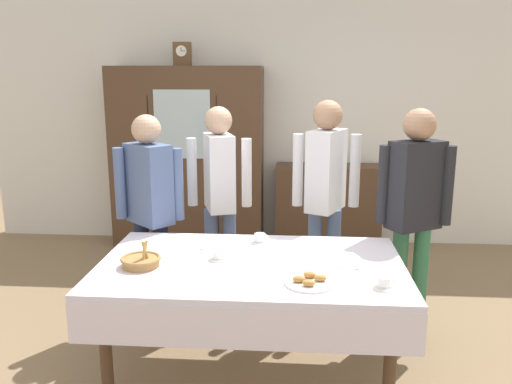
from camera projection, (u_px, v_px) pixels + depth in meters
ground_plane at (254, 358)px, 3.58m from camera, size 12.00×12.00×0.00m
back_wall at (272, 122)px, 5.85m from camera, size 6.40×0.10×2.70m
dining_table at (251, 279)px, 3.19m from camera, size 1.85×1.12×0.77m
wall_cabinet at (188, 158)px, 5.71m from camera, size 1.62×0.46×1.96m
mantel_clock at (182, 54)px, 5.46m from camera, size 0.18×0.11×0.24m
bookshelf_low at (328, 206)px, 5.76m from camera, size 1.14×0.35×0.92m
book_stack at (329, 161)px, 5.65m from camera, size 0.17×0.23×0.09m
tea_cup_near_left at (219, 255)px, 3.26m from camera, size 0.13×0.13×0.06m
tea_cup_far_left at (260, 239)px, 3.58m from camera, size 0.13×0.13×0.06m
tea_cup_mid_right at (383, 283)px, 2.83m from camera, size 0.13×0.13×0.06m
bread_basket at (141, 261)px, 3.14m from camera, size 0.24×0.24×0.16m
pastry_plate at (310, 281)px, 2.89m from camera, size 0.28×0.28×0.05m
spoon_mid_right at (198, 249)px, 3.44m from camera, size 0.12×0.02×0.01m
spoon_mid_left at (353, 269)px, 3.10m from camera, size 0.12×0.02×0.01m
person_behind_table_left at (326, 185)px, 4.10m from camera, size 0.52×0.41×1.69m
person_beside_shelf at (150, 199)px, 3.92m from camera, size 0.52×0.39×1.60m
person_behind_table_right at (219, 187)px, 4.23m from camera, size 0.52×0.40×1.64m
person_by_cabinet at (414, 202)px, 3.68m from camera, size 0.52×0.35×1.66m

